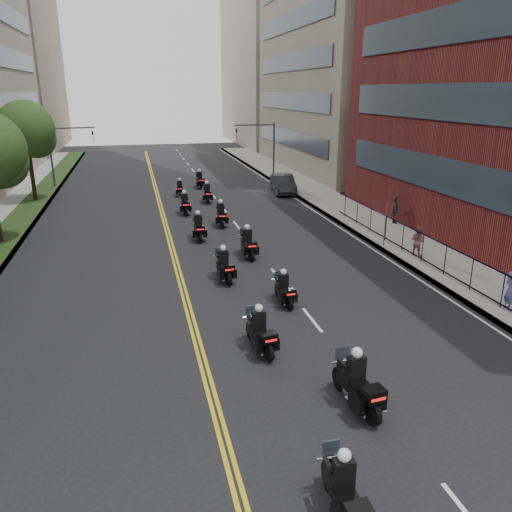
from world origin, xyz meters
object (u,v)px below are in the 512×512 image
(motorcycle_8, at_px, (185,205))
(motorcycle_7, at_px, (221,215))
(motorcycle_6, at_px, (199,228))
(motorcycle_5, at_px, (248,244))
(pedestrian_c, at_px, (395,210))
(motorcycle_9, at_px, (207,194))
(motorcycle_11, at_px, (200,181))
(pedestrian_a, at_px, (510,290))
(motorcycle_1, at_px, (358,385))
(motorcycle_2, at_px, (260,333))
(motorcycle_3, at_px, (284,290))
(motorcycle_10, at_px, (180,189))
(parked_sedan, at_px, (283,184))
(motorcycle_4, at_px, (224,267))
(pedestrian_b, at_px, (417,241))
(motorcycle_0, at_px, (345,495))

(motorcycle_8, bearing_deg, motorcycle_7, -62.69)
(motorcycle_6, bearing_deg, motorcycle_5, -60.09)
(motorcycle_7, distance_m, pedestrian_c, 11.62)
(motorcycle_5, bearing_deg, motorcycle_6, 117.63)
(motorcycle_9, bearing_deg, motorcycle_11, 91.60)
(motorcycle_7, bearing_deg, motorcycle_5, -83.53)
(motorcycle_9, relative_size, motorcycle_11, 1.00)
(pedestrian_a, bearing_deg, motorcycle_1, 123.58)
(motorcycle_2, relative_size, pedestrian_c, 1.29)
(motorcycle_6, distance_m, motorcycle_7, 3.46)
(motorcycle_3, distance_m, motorcycle_10, 24.02)
(motorcycle_2, xyz_separation_m, motorcycle_6, (-0.31, 14.13, 0.03))
(parked_sedan, distance_m, pedestrian_a, 26.16)
(motorcycle_6, bearing_deg, motorcycle_7, 58.24)
(motorcycle_2, relative_size, motorcycle_4, 0.99)
(motorcycle_10, distance_m, pedestrian_b, 22.51)
(parked_sedan, bearing_deg, motorcycle_10, -177.64)
(parked_sedan, distance_m, pedestrian_c, 13.02)
(motorcycle_5, height_order, pedestrian_c, pedestrian_c)
(motorcycle_7, bearing_deg, motorcycle_2, -91.24)
(motorcycle_1, relative_size, motorcycle_2, 1.08)
(motorcycle_4, distance_m, motorcycle_6, 7.16)
(pedestrian_c, bearing_deg, motorcycle_3, 160.20)
(motorcycle_4, bearing_deg, motorcycle_10, 85.41)
(motorcycle_1, bearing_deg, pedestrian_a, 21.04)
(motorcycle_0, distance_m, motorcycle_11, 38.37)
(motorcycle_2, bearing_deg, motorcycle_0, -98.45)
(motorcycle_6, bearing_deg, pedestrian_c, 2.47)
(motorcycle_2, xyz_separation_m, parked_sedan, (8.79, 26.80, 0.14))
(motorcycle_3, relative_size, motorcycle_10, 1.00)
(pedestrian_a, bearing_deg, motorcycle_11, 22.05)
(motorcycle_9, xyz_separation_m, motorcycle_10, (-1.91, 3.09, -0.08))
(motorcycle_7, height_order, parked_sedan, motorcycle_7)
(motorcycle_8, distance_m, motorcycle_11, 10.22)
(motorcycle_1, relative_size, pedestrian_b, 1.56)
(parked_sedan, distance_m, pedestrian_b, 19.01)
(motorcycle_7, bearing_deg, pedestrian_b, -41.10)
(motorcycle_0, bearing_deg, motorcycle_1, 63.17)
(motorcycle_5, distance_m, motorcycle_6, 4.51)
(motorcycle_3, height_order, motorcycle_4, motorcycle_4)
(motorcycle_0, bearing_deg, motorcycle_7, 87.67)
(motorcycle_11, bearing_deg, motorcycle_7, -94.05)
(motorcycle_2, distance_m, motorcycle_9, 24.58)
(parked_sedan, xyz_separation_m, pedestrian_c, (4.10, -12.35, 0.23))
(motorcycle_2, distance_m, motorcycle_7, 17.11)
(motorcycle_9, bearing_deg, pedestrian_b, -58.06)
(motorcycle_11, bearing_deg, motorcycle_3, -92.42)
(motorcycle_11, bearing_deg, motorcycle_9, -94.47)
(pedestrian_b, bearing_deg, motorcycle_3, 86.57)
(motorcycle_5, distance_m, motorcycle_10, 17.54)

